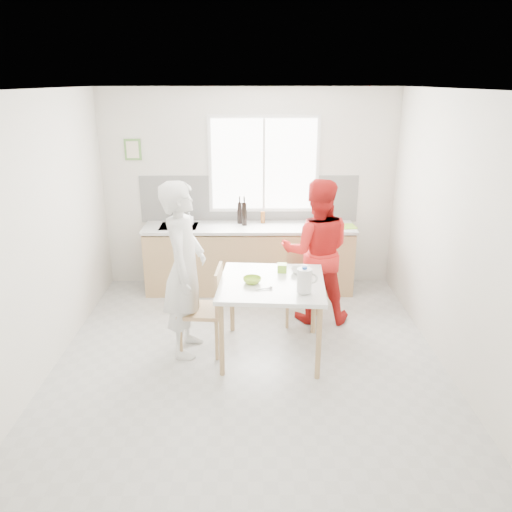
% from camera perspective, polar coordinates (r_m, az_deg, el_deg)
% --- Properties ---
extents(ground, '(4.50, 4.50, 0.00)m').
position_cam_1_polar(ground, '(5.30, -0.82, -12.12)').
color(ground, '#B7B7B2').
rests_on(ground, ground).
extents(room_shell, '(4.50, 4.50, 4.50)m').
position_cam_1_polar(room_shell, '(4.65, -0.92, 5.41)').
color(room_shell, silver).
rests_on(room_shell, ground).
extents(window, '(1.50, 0.06, 1.30)m').
position_cam_1_polar(window, '(6.83, 0.90, 10.41)').
color(window, white).
rests_on(window, room_shell).
extents(backsplash, '(3.00, 0.02, 0.65)m').
position_cam_1_polar(backsplash, '(6.93, -0.79, 6.55)').
color(backsplash, white).
rests_on(backsplash, room_shell).
extents(picture_frame, '(0.22, 0.03, 0.28)m').
position_cam_1_polar(picture_frame, '(6.98, -13.91, 11.72)').
color(picture_frame, '#5D9543').
rests_on(picture_frame, room_shell).
extents(kitchen_counter, '(2.84, 0.64, 1.37)m').
position_cam_1_polar(kitchen_counter, '(6.88, -0.80, -0.56)').
color(kitchen_counter, tan).
rests_on(kitchen_counter, ground).
extents(dining_table, '(1.14, 1.14, 0.82)m').
position_cam_1_polar(dining_table, '(5.16, 1.82, -3.80)').
color(dining_table, white).
rests_on(dining_table, ground).
extents(chair_left, '(0.47, 0.47, 0.95)m').
position_cam_1_polar(chair_left, '(5.31, -5.58, -5.71)').
color(chair_left, tan).
rests_on(chair_left, ground).
extents(chair_far, '(0.45, 0.45, 0.92)m').
position_cam_1_polar(chair_far, '(6.01, 5.40, -2.80)').
color(chair_far, tan).
rests_on(chair_far, ground).
extents(person_white, '(0.49, 0.71, 1.86)m').
position_cam_1_polar(person_white, '(5.19, -8.18, -1.58)').
color(person_white, white).
rests_on(person_white, ground).
extents(person_red, '(0.89, 0.71, 1.73)m').
position_cam_1_polar(person_red, '(5.92, 6.91, 0.50)').
color(person_red, red).
rests_on(person_red, ground).
extents(bowl_green, '(0.20, 0.20, 0.06)m').
position_cam_1_polar(bowl_green, '(5.08, -0.45, -2.79)').
color(bowl_green, '#9ECE2F').
rests_on(bowl_green, dining_table).
extents(bowl_white, '(0.23, 0.23, 0.05)m').
position_cam_1_polar(bowl_white, '(5.35, 5.13, -1.71)').
color(bowl_white, silver).
rests_on(bowl_white, dining_table).
extents(milk_jug, '(0.20, 0.15, 0.26)m').
position_cam_1_polar(milk_jug, '(4.82, 5.59, -2.75)').
color(milk_jug, white).
rests_on(milk_jug, dining_table).
extents(green_box, '(0.11, 0.11, 0.09)m').
position_cam_1_polar(green_box, '(5.37, 3.00, -1.37)').
color(green_box, '#93D531').
rests_on(green_box, dining_table).
extents(spoon, '(0.16, 0.06, 0.01)m').
position_cam_1_polar(spoon, '(4.92, 0.81, -3.78)').
color(spoon, '#A5A5AA').
rests_on(spoon, dining_table).
extents(cutting_board, '(0.37, 0.29, 0.01)m').
position_cam_1_polar(cutting_board, '(6.78, 9.83, 3.35)').
color(cutting_board, '#8DCD2F').
rests_on(cutting_board, kitchen_counter).
extents(wine_bottle_a, '(0.07, 0.07, 0.32)m').
position_cam_1_polar(wine_bottle_a, '(6.72, -1.35, 4.86)').
color(wine_bottle_a, black).
rests_on(wine_bottle_a, kitchen_counter).
extents(wine_bottle_b, '(0.07, 0.07, 0.30)m').
position_cam_1_polar(wine_bottle_b, '(6.81, -1.87, 4.97)').
color(wine_bottle_b, black).
rests_on(wine_bottle_b, kitchen_counter).
extents(jar_amber, '(0.06, 0.06, 0.16)m').
position_cam_1_polar(jar_amber, '(6.85, 0.78, 4.46)').
color(jar_amber, brown).
rests_on(jar_amber, kitchen_counter).
extents(soap_bottle, '(0.10, 0.11, 0.17)m').
position_cam_1_polar(soap_bottle, '(6.82, -7.62, 4.27)').
color(soap_bottle, '#999999').
rests_on(soap_bottle, kitchen_counter).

